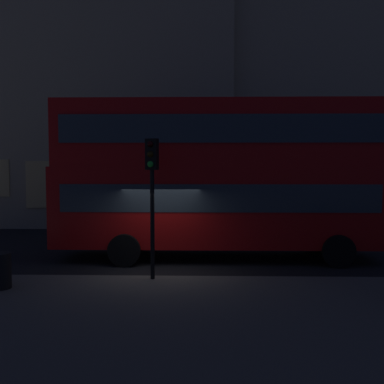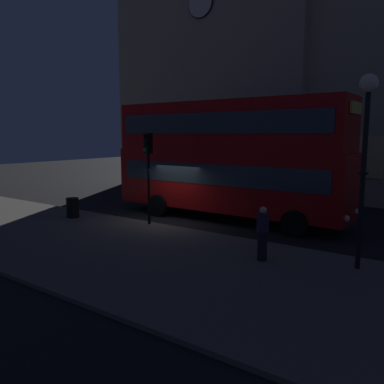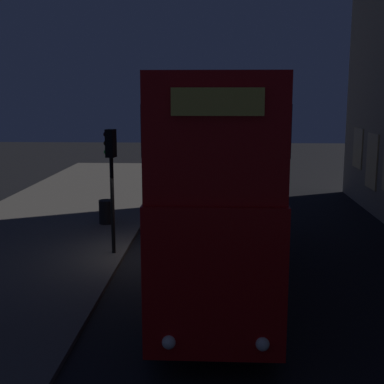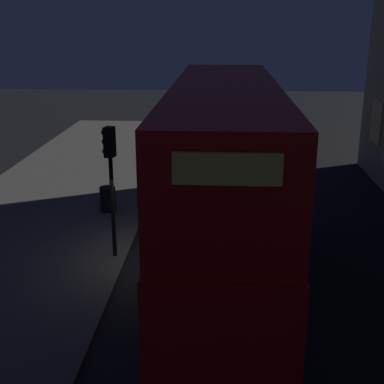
{
  "view_description": "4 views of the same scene",
  "coord_description": "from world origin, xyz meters",
  "px_view_note": "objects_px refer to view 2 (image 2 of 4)",
  "views": [
    {
      "loc": [
        1.33,
        -13.27,
        3.35
      ],
      "look_at": [
        0.98,
        1.25,
        2.38
      ],
      "focal_mm": 41.4,
      "sensor_mm": 36.0,
      "label": 1
    },
    {
      "loc": [
        11.04,
        -13.58,
        3.94
      ],
      "look_at": [
        0.54,
        1.16,
        1.29
      ],
      "focal_mm": 36.73,
      "sensor_mm": 36.0,
      "label": 2
    },
    {
      "loc": [
        15.77,
        2.02,
        5.03
      ],
      "look_at": [
        -0.24,
        1.28,
        2.06
      ],
      "focal_mm": 49.2,
      "sensor_mm": 36.0,
      "label": 3
    },
    {
      "loc": [
        14.13,
        1.97,
        6.8
      ],
      "look_at": [
        0.58,
        1.16,
        2.37
      ],
      "focal_mm": 49.29,
      "sensor_mm": 36.0,
      "label": 4
    }
  ],
  "objects_px": {
    "pedestrian": "(263,233)",
    "traffic_light_near_kerb": "(148,159)",
    "litter_bin": "(73,208)",
    "double_decker_bus": "(226,155)",
    "street_lamp": "(366,129)"
  },
  "relations": [
    {
      "from": "pedestrian",
      "to": "traffic_light_near_kerb",
      "type": "bearing_deg",
      "value": 169.75
    },
    {
      "from": "litter_bin",
      "to": "traffic_light_near_kerb",
      "type": "bearing_deg",
      "value": 14.7
    },
    {
      "from": "double_decker_bus",
      "to": "street_lamp",
      "type": "bearing_deg",
      "value": -30.67
    },
    {
      "from": "double_decker_bus",
      "to": "street_lamp",
      "type": "distance_m",
      "value": 7.88
    },
    {
      "from": "traffic_light_near_kerb",
      "to": "litter_bin",
      "type": "distance_m",
      "value": 4.59
    },
    {
      "from": "traffic_light_near_kerb",
      "to": "street_lamp",
      "type": "relative_size",
      "value": 0.71
    },
    {
      "from": "double_decker_bus",
      "to": "traffic_light_near_kerb",
      "type": "xyz_separation_m",
      "value": [
        -1.93,
        -3.21,
        -0.12
      ]
    },
    {
      "from": "double_decker_bus",
      "to": "traffic_light_near_kerb",
      "type": "relative_size",
      "value": 2.91
    },
    {
      "from": "pedestrian",
      "to": "litter_bin",
      "type": "distance_m",
      "value": 9.97
    },
    {
      "from": "double_decker_bus",
      "to": "litter_bin",
      "type": "distance_m",
      "value": 7.54
    },
    {
      "from": "street_lamp",
      "to": "pedestrian",
      "type": "relative_size",
      "value": 3.25
    },
    {
      "from": "double_decker_bus",
      "to": "traffic_light_near_kerb",
      "type": "height_order",
      "value": "double_decker_bus"
    },
    {
      "from": "traffic_light_near_kerb",
      "to": "double_decker_bus",
      "type": "bearing_deg",
      "value": 70.47
    },
    {
      "from": "street_lamp",
      "to": "double_decker_bus",
      "type": "bearing_deg",
      "value": 149.59
    },
    {
      "from": "street_lamp",
      "to": "litter_bin",
      "type": "xyz_separation_m",
      "value": [
        -12.5,
        -0.25,
        -3.52
      ]
    }
  ]
}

